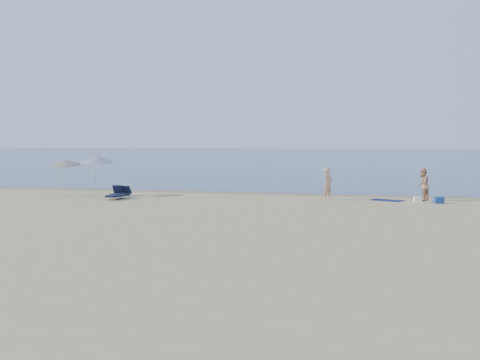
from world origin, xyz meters
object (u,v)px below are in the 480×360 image
person_right (423,185)px  blue_cooler (439,200)px  person_left (328,184)px  umbrella_near (97,159)px

person_right → blue_cooler: (0.71, -1.11, -0.66)m
person_left → person_right: 4.81m
person_left → blue_cooler: bearing=-64.2°
blue_cooler → umbrella_near: bearing=159.4°
blue_cooler → person_right: bearing=100.9°
umbrella_near → person_left: bearing=-18.1°
person_right → umbrella_near: umbrella_near is taller
blue_cooler → umbrella_near: umbrella_near is taller
umbrella_near → person_right: bearing=-16.7°
person_right → umbrella_near: size_ratio=0.70×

